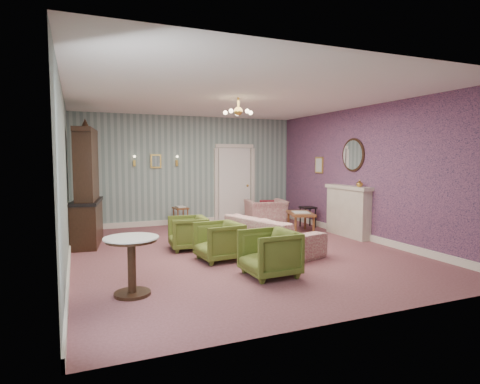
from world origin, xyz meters
name	(u,v)px	position (x,y,z in m)	size (l,w,h in m)	color
floor	(238,251)	(0.00, 0.00, 0.00)	(7.00, 7.00, 0.00)	#894F55
ceiling	(238,98)	(0.00, 0.00, 2.90)	(7.00, 7.00, 0.00)	white
wall_back	(189,170)	(0.00, 3.50, 1.45)	(6.00, 6.00, 0.00)	slate
wall_front	(361,189)	(0.00, -3.50, 1.45)	(6.00, 6.00, 0.00)	slate
wall_left	(65,179)	(-3.00, 0.00, 1.45)	(7.00, 7.00, 0.00)	slate
wall_right	(366,173)	(3.00, 0.00, 1.45)	(7.00, 7.00, 0.00)	slate
wall_right_floral	(365,173)	(2.98, 0.00, 1.45)	(7.00, 7.00, 0.00)	#AE5779
door	(235,183)	(1.30, 3.46, 1.08)	(1.12, 0.12, 2.16)	white
olive_chair_a	(269,251)	(-0.18, -1.68, 0.39)	(0.75, 0.70, 0.77)	#556322
olive_chair_b	(219,239)	(-0.57, -0.50, 0.37)	(0.72, 0.67, 0.74)	#556322
olive_chair_c	(188,231)	(-0.85, 0.52, 0.36)	(0.70, 0.65, 0.72)	#556322
sofa_chintz	(268,228)	(0.58, -0.12, 0.43)	(2.21, 0.64, 0.86)	#9A3E4C
wingback_chair	(266,208)	(1.87, 2.59, 0.44)	(1.01, 0.66, 0.88)	#9A3E4C
dresser	(86,184)	(-2.65, 1.76, 1.26)	(0.52, 1.51, 2.52)	black
fireplace	(348,211)	(2.86, 0.40, 0.58)	(0.30, 1.40, 1.16)	beige
mantel_vase	(360,183)	(2.84, 0.00, 1.23)	(0.15, 0.15, 0.15)	gold
oval_mirror	(353,155)	(2.96, 0.40, 1.85)	(0.04, 0.76, 0.84)	white
framed_print	(319,165)	(2.97, 1.75, 1.60)	(0.04, 0.34, 0.42)	gold
coffee_table	(301,222)	(2.12, 1.23, 0.24)	(0.53, 0.95, 0.49)	brown
side_table_black	(308,217)	(2.65, 1.75, 0.27)	(0.36, 0.36, 0.53)	black
pedestal_table	(132,266)	(-2.21, -1.75, 0.39)	(0.71, 0.71, 0.77)	black
nesting_table	(181,216)	(-0.37, 3.03, 0.28)	(0.34, 0.43, 0.56)	brown
gilt_mirror_back	(156,161)	(-0.90, 3.46, 1.70)	(0.28, 0.06, 0.36)	gold
sconce_left	(134,161)	(-1.45, 3.44, 1.70)	(0.16, 0.12, 0.30)	gold
sconce_right	(177,161)	(-0.35, 3.44, 1.70)	(0.16, 0.12, 0.30)	gold
chandelier	(238,112)	(0.00, 0.00, 2.63)	(0.56, 0.56, 0.36)	gold
burgundy_cushion	(267,207)	(1.82, 2.44, 0.48)	(0.38, 0.10, 0.38)	maroon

